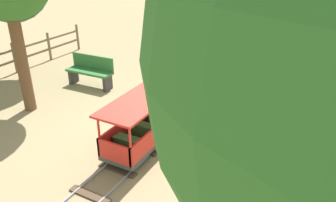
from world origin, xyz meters
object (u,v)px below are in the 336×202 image
passenger_car (144,126)px  park_bench (91,71)px  conductor_person (217,81)px  locomotive (185,90)px

passenger_car → park_bench: bearing=147.2°
passenger_car → conductor_person: 1.80m
conductor_person → park_bench: conductor_person is taller
locomotive → conductor_person: bearing=-17.4°
locomotive → passenger_car: 1.76m
passenger_car → conductor_person: size_ratio=1.23×
locomotive → passenger_car: locomotive is taller
conductor_person → park_bench: bearing=175.2°
locomotive → passenger_car: bearing=-90.0°
passenger_car → park_bench: 3.35m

